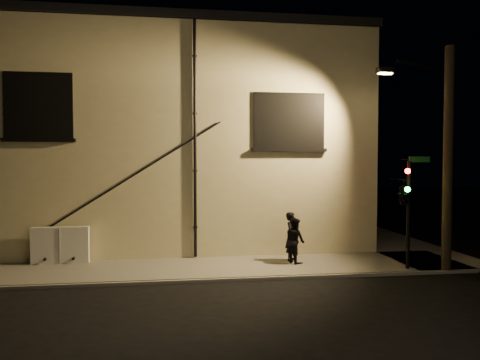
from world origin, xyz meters
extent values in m
plane|color=black|center=(0.00, 0.00, 0.00)|extent=(90.00, 90.00, 0.00)
cube|color=slate|center=(-3.00, 1.50, 0.06)|extent=(20.00, 3.00, 0.12)
cube|color=slate|center=(6.50, 8.00, 0.06)|extent=(3.00, 16.00, 0.12)
cube|color=beige|center=(-3.00, 9.00, 4.25)|extent=(16.00, 12.00, 8.50)
cube|color=black|center=(-3.00, 9.00, 8.65)|extent=(16.20, 12.20, 0.30)
cube|color=black|center=(-7.00, 2.98, 5.40)|extent=(2.20, 0.10, 2.20)
cube|color=black|center=(-7.00, 3.00, 5.40)|extent=(1.98, 0.05, 1.98)
cube|color=black|center=(1.60, 2.98, 5.00)|extent=(2.60, 0.10, 2.00)
cube|color=black|center=(1.60, 3.00, 5.00)|extent=(2.38, 0.05, 1.78)
cylinder|color=black|center=(-1.80, 2.92, 4.31)|extent=(0.11, 0.11, 8.30)
cylinder|color=black|center=(-4.00, 2.95, 3.00)|extent=(5.96, 0.04, 3.75)
cylinder|color=black|center=(-3.88, 2.95, 3.06)|extent=(5.96, 0.04, 3.75)
cube|color=white|center=(-6.31, 2.70, 0.73)|extent=(1.85, 0.31, 1.22)
imported|color=black|center=(1.44, 1.95, 0.95)|extent=(0.65, 0.73, 1.67)
imported|color=black|center=(1.47, 1.62, 0.88)|extent=(0.78, 0.88, 1.51)
cylinder|color=black|center=(4.81, 0.30, 1.83)|extent=(0.12, 0.12, 3.42)
imported|color=black|center=(4.59, 0.18, 2.55)|extent=(0.55, 2.08, 0.83)
sphere|color=#FF140C|center=(4.61, 0.00, 3.23)|extent=(0.17, 0.17, 0.17)
sphere|color=#14FF3F|center=(4.61, 0.00, 2.66)|extent=(0.17, 0.17, 0.17)
cube|color=#0C4C1E|center=(5.16, 0.30, 3.59)|extent=(0.70, 0.03, 0.18)
cylinder|color=black|center=(5.98, 0.05, 3.56)|extent=(0.30, 0.30, 7.12)
cylinder|color=black|center=(5.18, 0.60, 6.63)|extent=(1.81, 0.99, 0.10)
cube|color=black|center=(4.38, 1.15, 6.53)|extent=(0.55, 0.28, 0.18)
cube|color=#FFC672|center=(4.38, 1.15, 6.43)|extent=(0.42, 0.20, 0.04)
camera|label=1|loc=(-2.61, -13.52, 3.52)|focal=35.00mm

